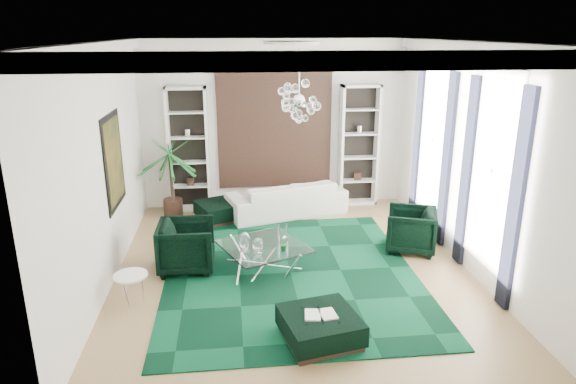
{
  "coord_description": "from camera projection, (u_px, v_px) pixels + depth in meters",
  "views": [
    {
      "loc": [
        -0.99,
        -8.1,
        3.97
      ],
      "look_at": [
        -0.02,
        0.5,
        1.22
      ],
      "focal_mm": 32.0,
      "sensor_mm": 36.0,
      "label": 1
    }
  ],
  "objects": [
    {
      "name": "rug",
      "position": [
        291.0,
        273.0,
        8.74
      ],
      "size": [
        4.2,
        5.0,
        0.02
      ],
      "primitive_type": "cube",
      "color": "black",
      "rests_on": "floor"
    },
    {
      "name": "table_plant",
      "position": [
        284.0,
        244.0,
        8.51
      ],
      "size": [
        0.14,
        0.11,
        0.25
      ],
      "primitive_type": "imported",
      "rotation": [
        0.0,
        0.0,
        0.02
      ],
      "color": "#196927",
      "rests_on": "coffee_table"
    },
    {
      "name": "painting",
      "position": [
        114.0,
        161.0,
        8.67
      ],
      "size": [
        0.04,
        1.3,
        1.6
      ],
      "primitive_type": "cube",
      "color": "black",
      "rests_on": "wall_left"
    },
    {
      "name": "wall_right",
      "position": [
        468.0,
        157.0,
        8.72
      ],
      "size": [
        0.02,
        7.0,
        3.8
      ],
      "primitive_type": "cube",
      "color": "white",
      "rests_on": "ground"
    },
    {
      "name": "window_near",
      "position": [
        493.0,
        171.0,
        7.87
      ],
      "size": [
        0.03,
        1.1,
        2.9
      ],
      "primitive_type": "cube",
      "color": "white",
      "rests_on": "wall_right"
    },
    {
      "name": "ottoman_side",
      "position": [
        220.0,
        211.0,
        11.14
      ],
      "size": [
        1.19,
        1.19,
        0.4
      ],
      "primitive_type": "cube",
      "rotation": [
        0.0,
        0.0,
        0.41
      ],
      "color": "black",
      "rests_on": "floor"
    },
    {
      "name": "wall_back",
      "position": [
        274.0,
        124.0,
        11.73
      ],
      "size": [
        6.0,
        0.02,
        3.8
      ],
      "primitive_type": "cube",
      "color": "white",
      "rests_on": "ground"
    },
    {
      "name": "curtain_far_a",
      "position": [
        447.0,
        161.0,
        9.48
      ],
      "size": [
        0.07,
        0.3,
        3.25
      ],
      "primitive_type": "cube",
      "color": "black",
      "rests_on": "floor"
    },
    {
      "name": "ceiling_medallion",
      "position": [
        291.0,
        43.0,
        8.12
      ],
      "size": [
        0.9,
        0.9,
        0.05
      ],
      "primitive_type": "cylinder",
      "color": "white",
      "rests_on": "ceiling"
    },
    {
      "name": "book",
      "position": [
        320.0,
        314.0,
        6.74
      ],
      "size": [
        0.43,
        0.29,
        0.03
      ],
      "primitive_type": "cube",
      "color": "white",
      "rests_on": "ottoman_front"
    },
    {
      "name": "tapestry",
      "position": [
        274.0,
        125.0,
        11.68
      ],
      "size": [
        2.5,
        0.06,
        2.8
      ],
      "primitive_type": "cube",
      "color": "black",
      "rests_on": "wall_back"
    },
    {
      "name": "shelving_left",
      "position": [
        189.0,
        150.0,
        11.48
      ],
      "size": [
        0.9,
        0.38,
        2.8
      ],
      "primitive_type": null,
      "color": "white",
      "rests_on": "floor"
    },
    {
      "name": "armchair_right",
      "position": [
        411.0,
        230.0,
        9.56
      ],
      "size": [
        1.13,
        1.12,
        0.81
      ],
      "primitive_type": "imported",
      "rotation": [
        0.0,
        0.0,
        -1.92
      ],
      "color": "black",
      "rests_on": "floor"
    },
    {
      "name": "crown_molding",
      "position": [
        293.0,
        48.0,
        7.86
      ],
      "size": [
        6.0,
        7.0,
        0.18
      ],
      "primitive_type": null,
      "color": "white",
      "rests_on": "ceiling"
    },
    {
      "name": "chandelier",
      "position": [
        299.0,
        101.0,
        8.46
      ],
      "size": [
        0.91,
        0.91,
        0.75
      ],
      "primitive_type": null,
      "rotation": [
        0.0,
        0.0,
        -0.1
      ],
      "color": "white",
      "rests_on": "ceiling"
    },
    {
      "name": "palm",
      "position": [
        170.0,
        165.0,
        11.13
      ],
      "size": [
        1.54,
        1.54,
        2.31
      ],
      "primitive_type": null,
      "rotation": [
        0.0,
        0.0,
        -0.07
      ],
      "color": "#196927",
      "rests_on": "floor"
    },
    {
      "name": "curtain_near_a",
      "position": [
        516.0,
        203.0,
        7.2
      ],
      "size": [
        0.07,
        0.3,
        3.25
      ],
      "primitive_type": "cube",
      "color": "black",
      "rests_on": "floor"
    },
    {
      "name": "curtain_near_b",
      "position": [
        467.0,
        173.0,
        8.68
      ],
      "size": [
        0.07,
        0.3,
        3.25
      ],
      "primitive_type": "cube",
      "color": "black",
      "rests_on": "floor"
    },
    {
      "name": "side_table",
      "position": [
        132.0,
        290.0,
        7.68
      ],
      "size": [
        0.56,
        0.56,
        0.49
      ],
      "primitive_type": "cylinder",
      "rotation": [
        0.0,
        0.0,
        0.11
      ],
      "color": "white",
      "rests_on": "floor"
    },
    {
      "name": "armchair_left",
      "position": [
        187.0,
        246.0,
        8.78
      ],
      "size": [
        0.95,
        0.93,
        0.86
      ],
      "primitive_type": "imported",
      "rotation": [
        0.0,
        0.0,
        1.56
      ],
      "color": "black",
      "rests_on": "floor"
    },
    {
      "name": "coffee_table",
      "position": [
        264.0,
        257.0,
        8.83
      ],
      "size": [
        1.71,
        1.71,
        0.45
      ],
      "primitive_type": null,
      "rotation": [
        0.0,
        0.0,
        0.4
      ],
      "color": "white",
      "rests_on": "floor"
    },
    {
      "name": "sofa",
      "position": [
        286.0,
        198.0,
        11.45
      ],
      "size": [
        2.78,
        1.7,
        0.76
      ],
      "primitive_type": "imported",
      "rotation": [
        0.0,
        0.0,
        3.42
      ],
      "color": "white",
      "rests_on": "floor"
    },
    {
      "name": "floor",
      "position": [
        292.0,
        268.0,
        8.98
      ],
      "size": [
        6.0,
        7.0,
        0.02
      ],
      "primitive_type": "cube",
      "color": "#A58557",
      "rests_on": "ground"
    },
    {
      "name": "ceiling",
      "position": [
        293.0,
        41.0,
        7.83
      ],
      "size": [
        6.0,
        7.0,
        0.02
      ],
      "primitive_type": "cube",
      "color": "white",
      "rests_on": "ground"
    },
    {
      "name": "curtain_far_b",
      "position": [
        417.0,
        143.0,
        10.95
      ],
      "size": [
        0.07,
        0.3,
        3.25
      ],
      "primitive_type": "cube",
      "color": "black",
      "rests_on": "floor"
    },
    {
      "name": "ottoman_front",
      "position": [
        320.0,
        328.0,
        6.81
      ],
      "size": [
        1.14,
        1.14,
        0.38
      ],
      "primitive_type": "cube",
      "rotation": [
        0.0,
        0.0,
        0.21
      ],
      "color": "black",
      "rests_on": "floor"
    },
    {
      "name": "wall_left",
      "position": [
        103.0,
        167.0,
        8.08
      ],
      "size": [
        0.02,
        7.0,
        3.8
      ],
      "primitive_type": "cube",
      "color": "white",
      "rests_on": "ground"
    },
    {
      "name": "wall_front",
      "position": [
        335.0,
        248.0,
        5.08
      ],
      "size": [
        6.0,
        0.02,
        3.8
      ],
      "primitive_type": "cube",
      "color": "white",
      "rests_on": "ground"
    },
    {
      "name": "shelving_right",
      "position": [
        359.0,
        146.0,
        11.9
      ],
      "size": [
        0.9,
        0.38,
        2.8
      ],
      "primitive_type": null,
      "color": "white",
      "rests_on": "floor"
    },
    {
      "name": "window_far",
      "position": [
        433.0,
        139.0,
        10.14
      ],
      "size": [
        0.03,
        1.1,
        2.9
      ],
      "primitive_type": "cube",
      "color": "white",
      "rests_on": "wall_right"
    }
  ]
}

